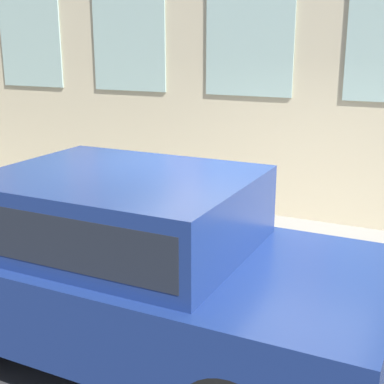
% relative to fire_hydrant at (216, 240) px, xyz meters
% --- Properties ---
extents(ground_plane, '(80.00, 80.00, 0.00)m').
position_rel_fire_hydrant_xyz_m(ground_plane, '(-0.46, -0.51, -0.57)').
color(ground_plane, '#2D2D30').
extents(sidewalk, '(2.77, 60.00, 0.18)m').
position_rel_fire_hydrant_xyz_m(sidewalk, '(0.93, -0.51, -0.48)').
color(sidewalk, gray).
rests_on(sidewalk, ground_plane).
extents(fire_hydrant, '(0.29, 0.41, 0.77)m').
position_rel_fire_hydrant_xyz_m(fire_hydrant, '(0.00, 0.00, 0.00)').
color(fire_hydrant, red).
rests_on(fire_hydrant, sidewalk).
extents(person, '(0.28, 0.18, 1.15)m').
position_rel_fire_hydrant_xyz_m(person, '(0.30, 0.75, 0.30)').
color(person, '#998466').
rests_on(person, sidewalk).
extents(parked_car_navy_near, '(1.96, 4.47, 1.69)m').
position_rel_fire_hydrant_xyz_m(parked_car_navy_near, '(-1.63, 0.16, 0.37)').
color(parked_car_navy_near, black).
rests_on(parked_car_navy_near, ground_plane).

